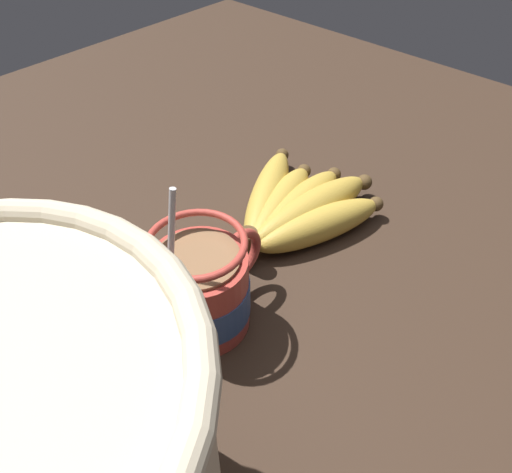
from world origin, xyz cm
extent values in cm
cube|color=#332319|center=(0.00, 0.00, 1.61)|extent=(120.88, 120.88, 3.21)
cylinder|color=#B23D33|center=(-4.63, -1.16, 7.10)|extent=(8.16, 8.16, 7.78)
cylinder|color=navy|center=(-4.63, -1.16, 6.56)|extent=(8.36, 8.36, 3.34)
torus|color=#B23D33|center=(0.36, -1.16, 7.99)|extent=(5.49, 0.90, 5.49)
cylinder|color=#846042|center=(-4.63, -1.16, 11.10)|extent=(6.96, 6.96, 0.40)
torus|color=#B23D33|center=(-4.63, -1.16, 12.77)|extent=(8.16, 8.16, 0.60)
cylinder|color=silver|center=(-7.34, -1.16, 11.79)|extent=(3.05, 0.50, 14.23)
ellipsoid|color=silver|center=(-6.06, -1.16, 4.71)|extent=(3.00, 2.00, 0.80)
cylinder|color=#4C381E|center=(3.16, 0.78, 6.08)|extent=(2.00, 2.00, 3.00)
ellipsoid|color=#B79338|center=(11.06, -2.02, 5.04)|extent=(15.14, 8.36, 3.65)
sphere|color=#4C381E|center=(18.03, -4.48, 5.04)|extent=(1.64, 1.64, 1.64)
ellipsoid|color=#B79338|center=(12.25, -0.39, 5.21)|extent=(16.71, 6.04, 3.98)
sphere|color=#4C381E|center=(20.35, -1.43, 5.21)|extent=(1.79, 1.79, 1.79)
ellipsoid|color=#B79338|center=(11.79, 1.51, 5.07)|extent=(15.57, 4.98, 3.71)
sphere|color=#4C381E|center=(19.42, 2.15, 5.07)|extent=(1.67, 1.67, 1.67)
ellipsoid|color=#B79338|center=(10.87, 3.13, 5.03)|extent=(14.57, 7.60, 3.64)
sphere|color=#4C381E|center=(17.63, 5.19, 5.03)|extent=(1.64, 1.64, 1.64)
ellipsoid|color=#B79338|center=(11.28, 5.30, 5.01)|extent=(16.24, 11.21, 3.60)
sphere|color=#4C381E|center=(18.52, 9.33, 5.01)|extent=(1.62, 1.62, 1.62)
camera|label=1|loc=(-22.15, -23.48, 39.15)|focal=35.00mm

